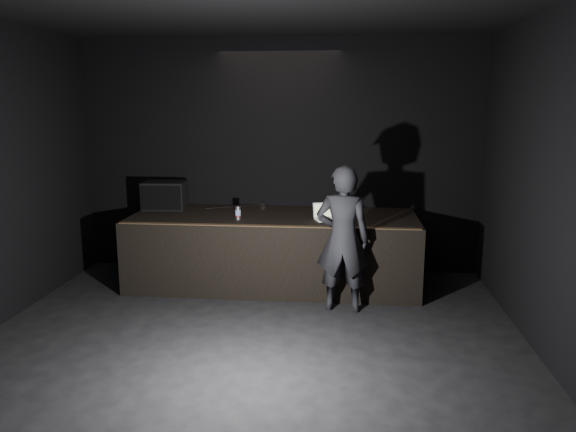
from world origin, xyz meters
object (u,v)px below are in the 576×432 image
at_px(laptop, 326,215).
at_px(beer_can, 238,213).
at_px(stage_monitor, 165,195).
at_px(stage_riser, 274,250).
at_px(person, 343,239).

bearing_deg(laptop, beer_can, 166.05).
bearing_deg(stage_monitor, beer_can, -31.07).
relative_size(laptop, beer_can, 2.17).
relative_size(stage_riser, stage_monitor, 6.24).
xyz_separation_m(stage_riser, beer_can, (-0.45, -0.33, 0.59)).
bearing_deg(stage_monitor, person, -28.79).
height_order(beer_can, person, person).
height_order(stage_riser, person, person).
bearing_deg(person, stage_riser, -40.25).
distance_m(stage_riser, stage_monitor, 1.84).
distance_m(stage_monitor, laptop, 2.47).
bearing_deg(beer_can, laptop, 5.80).
distance_m(beer_can, person, 1.56).
bearing_deg(beer_can, stage_riser, 36.83).
height_order(stage_monitor, laptop, stage_monitor).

